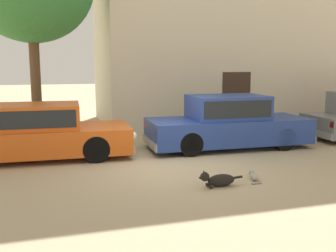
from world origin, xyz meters
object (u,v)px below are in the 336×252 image
at_px(parked_sedan_nearest, 39,132).
at_px(stray_cat, 254,176).
at_px(parked_sedan_second, 228,122).
at_px(stray_dog_spotted, 218,180).

bearing_deg(parked_sedan_nearest, stray_cat, -34.38).
bearing_deg(parked_sedan_nearest, parked_sedan_second, 0.33).
bearing_deg(stray_cat, stray_dog_spotted, 118.53).
xyz_separation_m(stray_dog_spotted, stray_cat, (0.90, 0.22, -0.07)).
bearing_deg(parked_sedan_second, stray_cat, -103.75).
distance_m(stray_dog_spotted, stray_cat, 0.93).
distance_m(parked_sedan_nearest, parked_sedan_second, 5.15).
bearing_deg(stray_cat, parked_sedan_nearest, 68.14).
bearing_deg(parked_sedan_second, stray_dog_spotted, -116.49).
height_order(parked_sedan_nearest, parked_sedan_second, parked_sedan_second).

